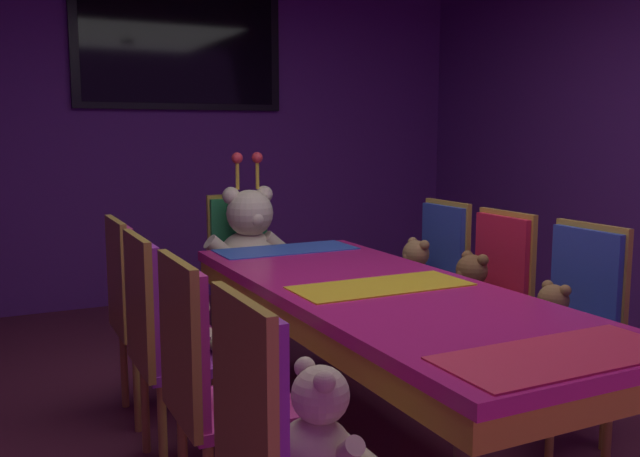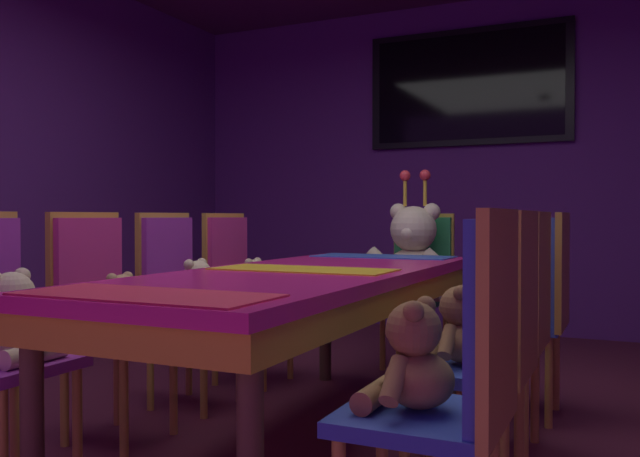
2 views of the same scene
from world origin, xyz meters
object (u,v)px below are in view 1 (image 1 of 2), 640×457
at_px(throne_chair, 242,255).
at_px(king_teddy_bear, 251,240).
at_px(chair_left_0, 272,439).
at_px(chair_left_3, 135,298).
at_px(banquet_table, 381,307).
at_px(teddy_left_1, 243,371).
at_px(chair_left_2, 159,328).
at_px(chair_right_2, 493,286).
at_px(teddy_left_0, 322,428).
at_px(wall_tv, 180,48).
at_px(teddy_left_2, 194,327).
at_px(teddy_left_3, 165,300).
at_px(teddy_right_2, 470,289).
at_px(chair_right_1, 576,310).
at_px(teddy_right_1, 552,318).
at_px(chair_left_1, 203,371).
at_px(chair_right_3, 435,267).
at_px(teddy_right_3, 415,270).

distance_m(throne_chair, king_teddy_bear, 0.20).
xyz_separation_m(chair_left_0, chair_left_3, (-0.01, 1.70, 0.00)).
xyz_separation_m(banquet_table, teddy_left_1, (-0.72, -0.28, -0.08)).
distance_m(chair_left_2, chair_right_2, 1.73).
distance_m(banquet_table, king_teddy_bear, 1.57).
height_order(teddy_left_0, wall_tv, wall_tv).
bearing_deg(teddy_left_2, chair_left_3, 103.40).
height_order(teddy_left_0, chair_left_3, chair_left_3).
bearing_deg(teddy_left_3, throne_chair, 50.94).
height_order(teddy_left_0, throne_chair, throne_chair).
xyz_separation_m(teddy_left_2, teddy_left_3, (0.01, 0.55, -0.01)).
xyz_separation_m(teddy_right_2, wall_tv, (-0.70, 2.82, 1.45)).
xyz_separation_m(chair_left_2, wall_tv, (0.88, 2.82, 1.45)).
bearing_deg(wall_tv, chair_right_1, -75.58).
height_order(chair_left_2, teddy_right_1, chair_left_2).
bearing_deg(chair_left_0, teddy_right_2, 36.35).
height_order(chair_right_2, teddy_right_2, chair_right_2).
xyz_separation_m(banquet_table, chair_left_1, (-0.86, -0.28, -0.06)).
height_order(chair_left_2, throne_chair, same).
relative_size(chair_right_1, teddy_right_2, 2.86).
bearing_deg(teddy_right_2, wall_tv, -75.99).
height_order(chair_left_0, wall_tv, wall_tv).
bearing_deg(chair_left_2, banquet_table, -18.34).
distance_m(chair_left_0, teddy_right_2, 1.93).
height_order(throne_chair, king_teddy_bear, king_teddy_bear).
bearing_deg(chair_right_1, wall_tv, -75.58).
distance_m(chair_left_2, teddy_right_1, 1.69).
bearing_deg(banquet_table, teddy_left_0, -129.40).
bearing_deg(chair_left_2, throne_chair, 58.65).
bearing_deg(teddy_left_3, chair_left_3, -180.00).
height_order(teddy_right_1, chair_right_3, chair_right_3).
height_order(teddy_left_1, wall_tv, wall_tv).
height_order(teddy_left_1, chair_left_2, chair_left_2).
relative_size(chair_right_3, wall_tv, 0.58).
relative_size(teddy_left_2, teddy_right_3, 0.92).
bearing_deg(teddy_left_1, teddy_right_1, 0.95).
bearing_deg(wall_tv, chair_right_3, -68.78).
bearing_deg(chair_left_1, teddy_right_3, 34.82).
bearing_deg(teddy_right_2, king_teddy_bear, -61.22).
height_order(teddy_left_0, chair_right_1, chair_right_1).
height_order(teddy_left_1, teddy_right_2, teddy_right_2).
bearing_deg(chair_left_2, teddy_left_3, 74.25).
xyz_separation_m(banquet_table, chair_right_3, (0.88, 0.83, -0.06)).
distance_m(teddy_left_2, teddy_left_3, 0.55).
bearing_deg(king_teddy_bear, teddy_right_3, 45.12).
xyz_separation_m(teddy_left_0, teddy_left_3, (-0.02, 1.70, -0.02)).
bearing_deg(chair_left_0, wall_tv, 77.86).
bearing_deg(chair_right_3, teddy_left_2, 18.56).
distance_m(banquet_table, chair_right_2, 0.90).
xyz_separation_m(teddy_left_0, throne_chair, (0.71, 2.59, 0.00)).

